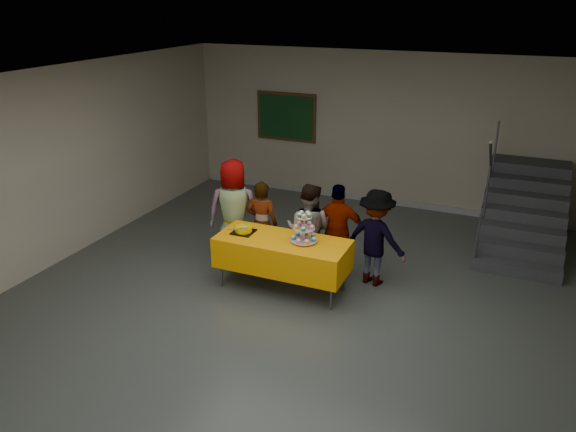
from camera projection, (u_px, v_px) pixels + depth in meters
name	position (u px, v px, depth m)	size (l,w,h in m)	color
room_shell	(279.00, 167.00, 6.42)	(10.00, 10.04, 3.02)	#4C514C
bake_table	(282.00, 253.00, 7.94)	(1.88, 0.78, 0.77)	#595960
cupcake_stand	(304.00, 230.00, 7.72)	(0.38, 0.38, 0.44)	silver
bear_cake	(244.00, 229.00, 8.07)	(0.32, 0.36, 0.12)	black
schoolchild_a	(234.00, 211.00, 8.71)	(0.81, 0.53, 1.66)	slate
schoolchild_b	(262.00, 224.00, 8.62)	(0.50, 0.33, 1.37)	slate
schoolchild_c	(309.00, 230.00, 8.28)	(0.70, 0.55, 1.44)	slate
schoolchild_d	(338.00, 231.00, 8.28)	(0.84, 0.35, 1.43)	slate
schoolchild_e	(376.00, 238.00, 8.04)	(0.93, 0.53, 1.44)	slate
staircase	(523.00, 214.00, 9.55)	(1.30, 2.40, 2.04)	#424447
noticeboard	(286.00, 117.00, 11.60)	(1.30, 0.05, 1.00)	#472B16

